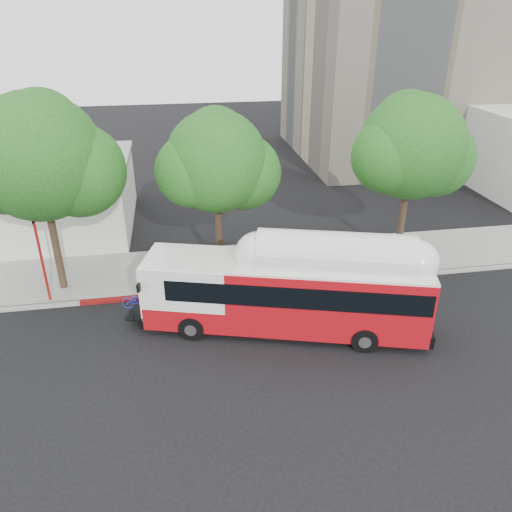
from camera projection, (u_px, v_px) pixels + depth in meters
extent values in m
plane|color=black|center=(257.00, 334.00, 21.80)|extent=(120.00, 120.00, 0.00)
cube|color=gray|center=(237.00, 265.00, 27.50)|extent=(60.00, 5.00, 0.15)
cube|color=gray|center=(244.00, 289.00, 25.21)|extent=(60.00, 0.30, 0.15)
cube|color=maroon|center=(185.00, 294.00, 24.76)|extent=(10.00, 0.32, 0.16)
cylinder|color=#2D2116|center=(54.00, 235.00, 23.95)|extent=(0.36, 0.36, 6.08)
sphere|color=#185217|center=(38.00, 157.00, 22.25)|extent=(5.80, 5.80, 5.80)
sphere|color=#185217|center=(79.00, 170.00, 23.01)|extent=(4.35, 4.35, 4.35)
cylinder|color=#2D2116|center=(219.00, 226.00, 25.73)|extent=(0.36, 0.36, 5.44)
sphere|color=#185217|center=(216.00, 161.00, 24.22)|extent=(5.00, 5.00, 5.00)
sphere|color=#185217|center=(244.00, 172.00, 24.90)|extent=(3.75, 3.75, 3.75)
cylinder|color=#2D2116|center=(403.00, 212.00, 26.99)|extent=(0.36, 0.36, 5.76)
sphere|color=#185217|center=(412.00, 146.00, 25.38)|extent=(5.40, 5.40, 5.40)
sphere|color=#185217|center=(435.00, 158.00, 26.10)|extent=(4.05, 4.05, 4.05)
cube|color=#AD0C14|center=(285.00, 294.00, 21.39)|extent=(12.22, 5.88, 2.89)
cube|color=black|center=(297.00, 283.00, 21.07)|extent=(11.09, 5.60, 0.95)
cube|color=white|center=(286.00, 263.00, 20.73)|extent=(12.20, 5.80, 0.10)
cube|color=white|center=(335.00, 260.00, 20.40)|extent=(6.69, 3.72, 0.55)
cube|color=black|center=(141.00, 310.00, 22.66)|extent=(1.27, 1.95, 0.06)
imported|color=navy|center=(140.00, 301.00, 22.45)|extent=(1.06, 1.81, 0.90)
cylinder|color=#B21A13|center=(43.00, 264.00, 23.24)|extent=(0.13, 0.13, 4.21)
cube|color=black|center=(33.00, 220.00, 22.25)|extent=(0.05, 0.42, 0.26)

